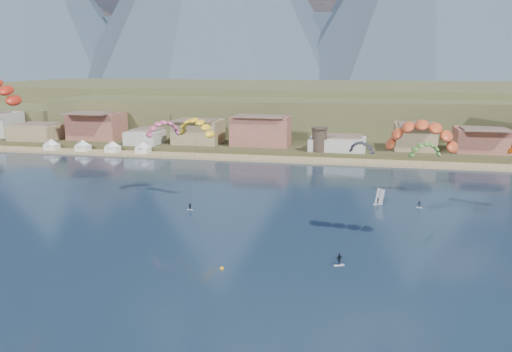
# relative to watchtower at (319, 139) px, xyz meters

# --- Properties ---
(ground) EXTENTS (2400.00, 2400.00, 0.00)m
(ground) POSITION_rel_watchtower_xyz_m (-5.00, -114.00, -6.37)
(ground) COLOR black
(ground) RESTS_ON ground
(beach) EXTENTS (2200.00, 12.00, 0.90)m
(beach) POSITION_rel_watchtower_xyz_m (-5.00, -8.00, -6.12)
(beach) COLOR tan
(beach) RESTS_ON ground
(land) EXTENTS (2200.00, 900.00, 4.00)m
(land) POSITION_rel_watchtower_xyz_m (-5.00, 446.00, -6.37)
(land) COLOR #4B4529
(land) RESTS_ON ground
(foothills) EXTENTS (940.00, 210.00, 18.00)m
(foothills) POSITION_rel_watchtower_xyz_m (17.39, 118.47, 2.71)
(foothills) COLOR brown
(foothills) RESTS_ON ground
(town) EXTENTS (400.00, 24.00, 12.00)m
(town) POSITION_rel_watchtower_xyz_m (-45.00, 8.00, 1.63)
(town) COLOR beige
(town) RESTS_ON ground
(watchtower) EXTENTS (5.82, 5.82, 8.60)m
(watchtower) POSITION_rel_watchtower_xyz_m (0.00, 0.00, 0.00)
(watchtower) COLOR #47382D
(watchtower) RESTS_ON ground
(beach_tents) EXTENTS (43.40, 6.40, 5.00)m
(beach_tents) POSITION_rel_watchtower_xyz_m (-81.25, -8.00, -2.66)
(beach_tents) COLOR white
(beach_tents) RESTS_ON ground
(kitesurfer_yellow) EXTENTS (10.69, 11.64, 21.01)m
(kitesurfer_yellow) POSITION_rel_watchtower_xyz_m (-22.53, -67.43, 12.13)
(kitesurfer_yellow) COLOR silver
(kitesurfer_yellow) RESTS_ON ground
(kitesurfer_orange) EXTENTS (20.31, 16.60, 26.90)m
(kitesurfer_orange) POSITION_rel_watchtower_xyz_m (26.06, -89.83, 14.66)
(kitesurfer_orange) COLOR silver
(kitesurfer_orange) RESTS_ON ground
(kitesurfer_green) EXTENTS (9.13, 15.71, 16.58)m
(kitesurfer_green) POSITION_rel_watchtower_xyz_m (30.83, -49.99, 5.75)
(kitesurfer_green) COLOR silver
(kitesurfer_green) RESTS_ON ground
(distant_kite_pink) EXTENTS (8.73, 8.80, 20.51)m
(distant_kite_pink) POSITION_rel_watchtower_xyz_m (-31.80, -64.66, 11.30)
(distant_kite_pink) COLOR #262626
(distant_kite_pink) RESTS_ON ground
(distant_kite_dark) EXTENTS (8.27, 6.80, 13.25)m
(distant_kite_dark) POSITION_rel_watchtower_xyz_m (15.18, -34.82, 3.61)
(distant_kite_dark) COLOR #262626
(distant_kite_dark) RESTS_ON ground
(windsurfer) EXTENTS (2.19, 2.40, 3.76)m
(windsurfer) POSITION_rel_watchtower_xyz_m (20.03, -61.41, -5.18)
(windsurfer) COLOR silver
(windsurfer) RESTS_ON ground
(buoy) EXTENTS (0.70, 0.70, 0.70)m
(buoy) POSITION_rel_watchtower_xyz_m (-5.04, -107.84, -6.25)
(buoy) COLOR orange
(buoy) RESTS_ON ground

